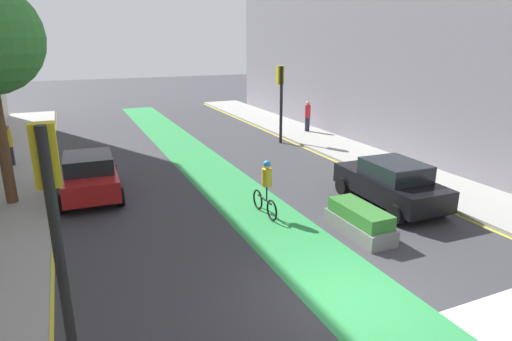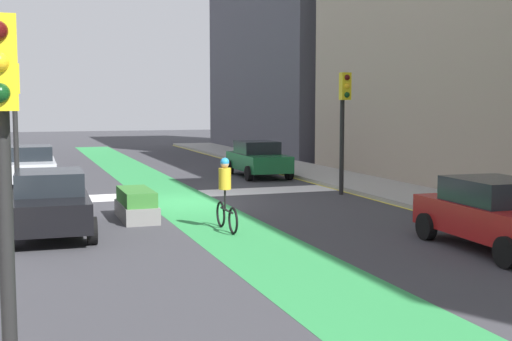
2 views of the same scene
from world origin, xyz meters
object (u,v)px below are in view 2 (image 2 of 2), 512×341
Objects in this scene: car_green_left_near at (258,159)px; car_black_right_far at (50,202)px; traffic_signal_far_right at (2,138)px; cyclist_in_lane at (226,192)px; car_red_left_far at (497,214)px; median_planter at (136,205)px; car_silver_right_near at (31,166)px; traffic_signal_near_left at (344,110)px; traffic_signal_near_right at (15,107)px.

car_green_left_near is 1.00× the size of car_black_right_far.
cyclist_in_lane is at bearing -119.32° from traffic_signal_far_right.
car_red_left_far and car_black_right_far have the same top height.
car_black_right_far is at bearing 49.35° from car_green_left_near.
car_black_right_far is 2.82m from median_planter.
car_silver_right_near is 9.49m from median_planter.
traffic_signal_near_left is at bearing 148.19° from car_silver_right_near.
traffic_signal_far_right reaches higher than car_green_left_near.
traffic_signal_near_left is at bearing -161.02° from median_planter.
car_green_left_near is at bearing -126.56° from median_planter.
car_red_left_far is 6.55m from cyclist_in_lane.
traffic_signal_far_right is 0.96× the size of car_red_left_far.
median_planter is (-2.64, 9.11, -0.40)m from car_silver_right_near.
car_black_right_far is 4.35m from cyclist_in_lane.
car_red_left_far reaches higher than median_planter.
car_silver_right_near is at bearing -58.70° from car_red_left_far.
traffic_signal_far_right is 10.56m from cyclist_in_lane.
median_planter is (1.91, -2.33, -0.57)m from cyclist_in_lane.
traffic_signal_near_right is 1.06× the size of car_green_left_near.
traffic_signal_near_right is 1.92× the size of median_planter.
car_green_left_near is 12.68m from cyclist_in_lane.
traffic_signal_near_right is at bearing -82.13° from car_black_right_far.
traffic_signal_near_right is at bearing 84.29° from car_silver_right_near.
car_red_left_far is 1.01× the size of car_silver_right_near.
traffic_signal_near_right reaches higher than car_silver_right_near.
car_silver_right_near is at bearing -31.81° from traffic_signal_near_left.
car_black_right_far is at bearing -94.71° from traffic_signal_far_right.
car_black_right_far is at bearing 22.31° from traffic_signal_near_left.
traffic_signal_near_right is 5.53m from car_silver_right_near.
car_green_left_near is 9.55m from car_silver_right_near.
car_black_right_far is at bearing 97.87° from traffic_signal_near_right.
car_red_left_far is at bearing 136.38° from median_planter.
car_black_right_far is (10.11, 4.15, -2.22)m from traffic_signal_near_left.
median_planter is (-2.36, -1.48, -0.40)m from car_black_right_far.
traffic_signal_far_right is at bearing 25.52° from car_red_left_far.
car_silver_right_near is at bearing -68.33° from cyclist_in_lane.
median_planter is at bearing -147.89° from car_black_right_far.
car_green_left_near is at bearing -82.82° from traffic_signal_near_left.
car_green_left_near is 15.89m from car_red_left_far.
traffic_signal_far_right is (0.04, 15.50, -0.25)m from traffic_signal_near_right.
car_black_right_far reaches higher than median_planter.
cyclist_in_lane is at bearing 111.67° from car_silver_right_near.
cyclist_in_lane reaches higher than car_black_right_far.
car_red_left_far is 1.82× the size of median_planter.
car_green_left_near is at bearing -178.74° from car_silver_right_near.
traffic_signal_near_left is (-10.89, 1.45, -0.12)m from traffic_signal_near_right.
traffic_signal_near_left reaches higher than cyclist_in_lane.
cyclist_in_lane reaches higher than car_silver_right_near.
cyclist_in_lane is at bearing 129.28° from median_planter.
traffic_signal_far_right is 0.96× the size of car_black_right_far.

